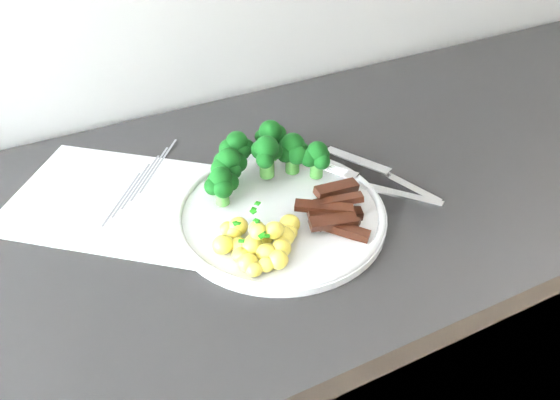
{
  "coord_description": "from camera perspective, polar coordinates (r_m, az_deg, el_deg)",
  "views": [
    {
      "loc": [
        -0.22,
        1.14,
        1.34
      ],
      "look_at": [
        0.03,
        1.64,
        0.89
      ],
      "focal_mm": 35.75,
      "sensor_mm": 36.0,
      "label": 1
    }
  ],
  "objects": [
    {
      "name": "broccoli",
      "position": [
        0.76,
        -1.94,
        4.52
      ],
      "size": [
        0.19,
        0.1,
        0.07
      ],
      "color": "#366D27",
      "rests_on": "plate"
    },
    {
      "name": "potatoes",
      "position": [
        0.67,
        -1.88,
        -4.25
      ],
      "size": [
        0.11,
        0.1,
        0.04
      ],
      "color": "#E7CD54",
      "rests_on": "plate"
    },
    {
      "name": "counter",
      "position": [
        1.09,
        -1.56,
        -18.33
      ],
      "size": [
        2.3,
        0.58,
        0.86
      ],
      "color": "black",
      "rests_on": "ground"
    },
    {
      "name": "beef_strips",
      "position": [
        0.72,
        5.6,
        -1.19
      ],
      "size": [
        0.1,
        0.1,
        0.03
      ],
      "color": "black",
      "rests_on": "plate"
    },
    {
      "name": "recipe_paper",
      "position": [
        0.8,
        -15.91,
        0.04
      ],
      "size": [
        0.36,
        0.35,
        0.0
      ],
      "color": "white",
      "rests_on": "counter"
    },
    {
      "name": "plate",
      "position": [
        0.73,
        0.0,
        -1.34
      ],
      "size": [
        0.28,
        0.28,
        0.02
      ],
      "color": "white",
      "rests_on": "counter"
    },
    {
      "name": "fork",
      "position": [
        0.77,
        10.33,
        1.27
      ],
      "size": [
        0.11,
        0.16,
        0.02
      ],
      "color": "silver",
      "rests_on": "plate"
    },
    {
      "name": "knife",
      "position": [
        0.8,
        11.71,
        1.95
      ],
      "size": [
        0.09,
        0.18,
        0.02
      ],
      "color": "silver",
      "rests_on": "plate"
    }
  ]
}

